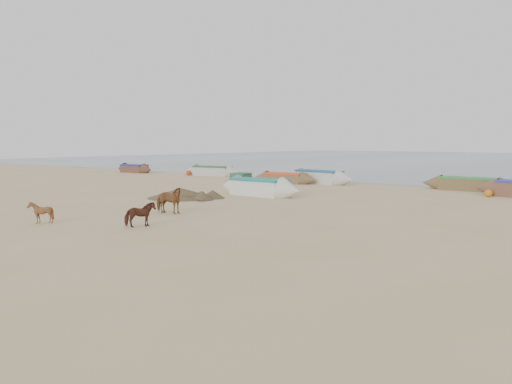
# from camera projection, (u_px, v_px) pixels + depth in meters

# --- Properties ---
(ground) EXTENTS (140.00, 140.00, 0.00)m
(ground) POSITION_uv_depth(u_px,v_px,m) (190.00, 227.00, 18.78)
(ground) COLOR tan
(ground) RESTS_ON ground
(cow_adult) EXTENTS (1.56, 1.01, 1.21)m
(cow_adult) POSITION_uv_depth(u_px,v_px,m) (168.00, 200.00, 22.17)
(cow_adult) COLOR brown
(cow_adult) RESTS_ON ground
(calf_front) EXTENTS (0.80, 0.71, 0.88)m
(calf_front) POSITION_uv_depth(u_px,v_px,m) (41.00, 212.00, 19.53)
(calf_front) COLOR brown
(calf_front) RESTS_ON ground
(calf_right) EXTENTS (0.84, 0.97, 0.95)m
(calf_right) POSITION_uv_depth(u_px,v_px,m) (140.00, 215.00, 18.65)
(calf_right) COLOR #55291B
(calf_right) RESTS_ON ground
(near_canoe) EXTENTS (5.84, 1.55, 1.00)m
(near_canoe) POSITION_uv_depth(u_px,v_px,m) (259.00, 187.00, 29.57)
(near_canoe) COLOR white
(near_canoe) RESTS_ON ground
(debris_pile) EXTENTS (3.86, 3.86, 0.56)m
(debris_pile) POSITION_uv_depth(u_px,v_px,m) (181.00, 193.00, 28.41)
(debris_pile) COLOR brown
(debris_pile) RESTS_ON ground
(waterline_canoes) EXTENTS (60.78, 4.46, 1.00)m
(waterline_canoes) POSITION_uv_depth(u_px,v_px,m) (393.00, 181.00, 34.65)
(waterline_canoes) COLOR brown
(waterline_canoes) RESTS_ON ground
(beach_clutter) EXTENTS (41.74, 4.63, 0.64)m
(beach_clutter) POSITION_uv_depth(u_px,v_px,m) (448.00, 187.00, 32.08)
(beach_clutter) COLOR #295C3E
(beach_clutter) RESTS_ON ground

